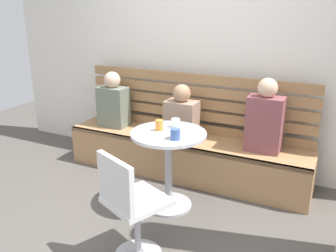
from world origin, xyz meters
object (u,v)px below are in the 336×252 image
cafe_table (168,155)px  cup_glass_short (176,123)px  booth_bench (184,156)px  cup_mug_blue (175,134)px  plate_small (161,135)px  person_child_left (113,102)px  white_chair (129,205)px  cup_tumbler_orange (159,125)px  person_child_middle (181,115)px  person_adult (265,119)px

cafe_table → cup_glass_short: cup_glass_short is taller
booth_bench → cafe_table: size_ratio=3.65×
booth_bench → cup_glass_short: size_ratio=33.75×
cup_mug_blue → plate_small: (-0.15, 0.03, -0.04)m
cafe_table → plate_small: plate_small is taller
person_child_left → cup_mug_blue: size_ratio=6.82×
person_child_left → cafe_table: bearing=-32.9°
person_child_left → plate_small: size_ratio=3.81×
white_chair → cup_tumbler_orange: white_chair is taller
person_child_middle → white_chair: bearing=-80.1°
person_child_middle → plate_small: bearing=-79.1°
booth_bench → person_adult: person_adult is taller
booth_bench → person_child_left: size_ratio=4.17×
person_adult → person_child_middle: size_ratio=1.22×
person_adult → cup_mug_blue: 1.01m
person_child_left → cup_mug_blue: bearing=-34.6°
cafe_table → person_adult: size_ratio=1.02×
white_chair → person_adult: person_adult is taller
person_child_left → cup_glass_short: 1.18m
cafe_table → cup_tumbler_orange: bearing=179.3°
person_child_middle → cup_mug_blue: size_ratio=6.26×
person_child_left → plate_small: (1.05, -0.80, 0.02)m
person_adult → cup_mug_blue: person_adult is taller
white_chair → plate_small: bearing=98.8°
booth_bench → white_chair: (0.23, -1.48, 0.24)m
white_chair → cup_mug_blue: 0.75m
person_adult → cup_glass_short: size_ratio=9.09×
person_child_left → plate_small: 1.32m
person_child_middle → cup_tumbler_orange: (0.07, -0.64, 0.09)m
person_adult → cup_glass_short: (-0.70, -0.54, 0.02)m
person_child_left → person_child_middle: size_ratio=1.09×
person_child_left → cup_glass_short: bearing=-26.5°
person_adult → person_child_left: person_adult is taller
cafe_table → cup_glass_short: (-0.01, 0.16, 0.26)m
person_adult → plate_small: 1.08m
booth_bench → cafe_table: 0.74m
white_chair → cup_tumbler_orange: bearing=102.8°
person_adult → cup_tumbler_orange: person_adult is taller
cup_tumbler_orange → white_chair: bearing=-77.2°
cup_tumbler_orange → plate_small: (0.07, -0.11, -0.04)m
white_chair → cup_glass_short: 1.02m
booth_bench → person_child_middle: size_ratio=4.54×
plate_small → person_adult: bearing=48.4°
person_child_left → cup_tumbler_orange: (0.97, -0.69, 0.06)m
person_adult → plate_small: bearing=-131.6°
cup_tumbler_orange → cup_mug_blue: cup_tumbler_orange is taller
person_child_middle → person_adult: bearing=3.5°
booth_bench → cafe_table: bearing=-78.4°
person_adult → person_child_left: size_ratio=1.12×
white_chair → cup_glass_short: bearing=95.6°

